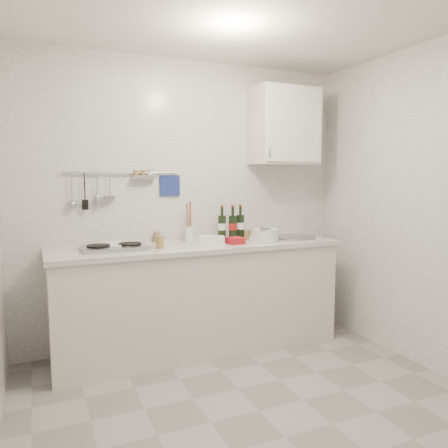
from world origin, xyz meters
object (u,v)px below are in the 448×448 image
at_px(wine_bottles, 232,222).
at_px(plate_stack_sink, 265,235).
at_px(plate_stack_hob, 113,246).
at_px(wall_cabinet, 284,126).
at_px(utensil_crock, 189,232).

bearing_deg(wine_bottles, plate_stack_sink, -44.62).
relative_size(plate_stack_hob, plate_stack_sink, 1.02).
bearing_deg(plate_stack_hob, wall_cabinet, 1.56).
xyz_separation_m(wall_cabinet, wine_bottles, (-0.53, 0.01, -0.87)).
height_order(plate_stack_sink, wine_bottles, wine_bottles).
relative_size(wall_cabinet, utensil_crock, 2.01).
height_order(wine_bottles, utensil_crock, utensil_crock).
bearing_deg(plate_stack_hob, utensil_crock, 10.58).
bearing_deg(plate_stack_hob, wine_bottles, 3.10).
xyz_separation_m(plate_stack_sink, wine_bottles, (-0.22, 0.22, 0.10)).
distance_m(wine_bottles, utensil_crock, 0.40).
distance_m(wall_cabinet, plate_stack_sink, 1.04).
height_order(plate_stack_hob, utensil_crock, utensil_crock).
height_order(wall_cabinet, plate_stack_sink, wall_cabinet).
relative_size(plate_stack_sink, utensil_crock, 0.83).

